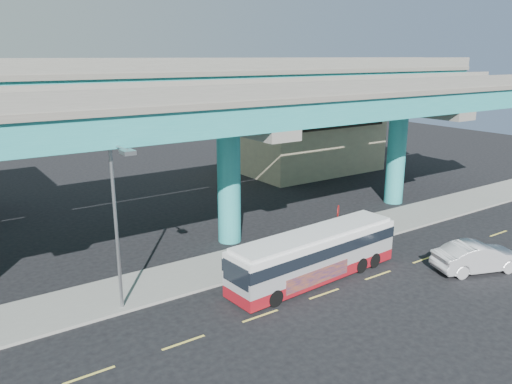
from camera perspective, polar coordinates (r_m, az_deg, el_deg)
ground at (r=26.59m, az=7.36°, el=-11.23°), size 120.00×120.00×0.00m
sidewalk at (r=30.48m, az=0.45°, el=-7.37°), size 70.00×4.00×0.15m
lane_markings at (r=26.39m, az=7.80°, el=-11.45°), size 58.00×0.12×0.01m
viaduct at (r=31.27m, az=-3.35°, el=10.35°), size 52.00×12.40×11.70m
building_beige at (r=53.63m, az=5.63°, el=6.29°), size 14.00×10.23×7.00m
transit_bus at (r=27.37m, az=6.78°, el=-6.98°), size 10.81×3.05×2.74m
sedan at (r=31.07m, az=24.02°, el=-6.80°), size 5.07×6.23×1.68m
street_lamp at (r=23.03m, az=-15.44°, el=-1.38°), size 0.50×2.64×8.18m
stop_sign at (r=31.87m, az=9.34°, el=-2.74°), size 0.64×0.52×2.65m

